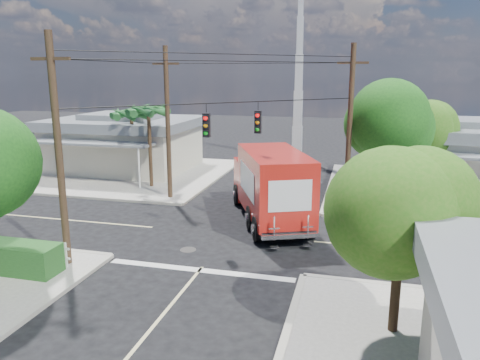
% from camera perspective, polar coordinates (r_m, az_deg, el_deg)
% --- Properties ---
extents(ground, '(120.00, 120.00, 0.00)m').
position_cam_1_polar(ground, '(22.42, -1.28, -6.61)').
color(ground, black).
rests_on(ground, ground).
extents(sidewalk_ne, '(14.12, 14.12, 0.14)m').
position_cam_1_polar(sidewalk_ne, '(32.48, 23.12, -1.32)').
color(sidewalk_ne, gray).
rests_on(sidewalk_ne, ground).
extents(sidewalk_nw, '(14.12, 14.12, 0.14)m').
position_cam_1_polar(sidewalk_nw, '(36.13, -13.32, 0.75)').
color(sidewalk_nw, gray).
rests_on(sidewalk_nw, ground).
extents(road_markings, '(32.00, 32.00, 0.01)m').
position_cam_1_polar(road_markings, '(21.09, -2.38, -7.89)').
color(road_markings, beige).
rests_on(road_markings, ground).
extents(building_ne, '(11.80, 10.20, 4.50)m').
position_cam_1_polar(building_ne, '(33.39, 25.94, 2.73)').
color(building_ne, beige).
rests_on(building_ne, sidewalk_ne).
extents(building_nw, '(10.80, 10.20, 4.30)m').
position_cam_1_polar(building_nw, '(37.65, -13.89, 4.53)').
color(building_nw, beige).
rests_on(building_nw, sidewalk_nw).
extents(radio_tower, '(0.80, 0.80, 17.00)m').
position_cam_1_polar(radio_tower, '(40.70, 7.13, 10.26)').
color(radio_tower, silver).
rests_on(radio_tower, ground).
extents(tree_ne_front, '(4.21, 4.14, 6.66)m').
position_cam_1_polar(tree_ne_front, '(27.26, 17.56, 6.60)').
color(tree_ne_front, '#422D1C').
rests_on(tree_ne_front, sidewalk_ne).
extents(tree_ne_back, '(3.77, 3.66, 5.82)m').
position_cam_1_polar(tree_ne_back, '(29.74, 22.30, 5.60)').
color(tree_ne_back, '#422D1C').
rests_on(tree_ne_back, sidewalk_ne).
extents(tree_se, '(3.67, 3.54, 5.62)m').
position_cam_1_polar(tree_se, '(13.59, 19.28, -2.60)').
color(tree_se, '#422D1C').
rests_on(tree_se, sidewalk_se).
extents(palm_nw_front, '(3.01, 3.08, 5.59)m').
position_cam_1_polar(palm_nw_front, '(30.91, -11.10, 8.17)').
color(palm_nw_front, '#422D1C').
rests_on(palm_nw_front, sidewalk_nw).
extents(palm_nw_back, '(3.01, 3.08, 5.19)m').
position_cam_1_polar(palm_nw_back, '(33.17, -13.11, 7.74)').
color(palm_nw_back, '#422D1C').
rests_on(palm_nw_back, sidewalk_nw).
extents(utility_poles, '(12.00, 10.68, 9.00)m').
position_cam_1_polar(utility_poles, '(23.29, -4.04, 5.95)').
color(utility_poles, '#473321').
rests_on(utility_poles, ground).
extents(picket_fence, '(5.94, 0.06, 1.00)m').
position_cam_1_polar(picket_fence, '(21.14, -26.78, -7.34)').
color(picket_fence, silver).
rests_on(picket_fence, sidewalk_sw).
extents(vending_boxes, '(1.90, 0.50, 1.10)m').
position_cam_1_polar(vending_boxes, '(27.40, 15.55, -1.92)').
color(vending_boxes, maroon).
rests_on(vending_boxes, sidewalk_ne).
extents(delivery_truck, '(5.71, 8.92, 3.74)m').
position_cam_1_polar(delivery_truck, '(23.95, 3.73, -0.61)').
color(delivery_truck, black).
rests_on(delivery_truck, ground).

